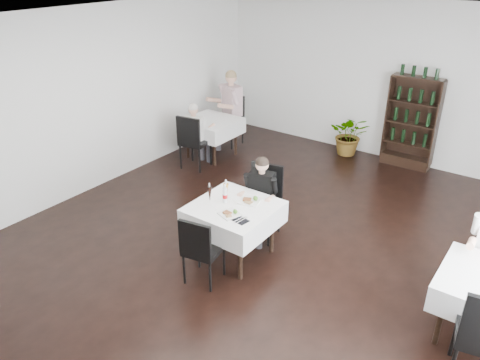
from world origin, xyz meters
name	(u,v)px	position (x,y,z in m)	size (l,w,h in m)	color
room_shell	(254,159)	(0.00, 0.00, 1.50)	(9.00, 9.00, 9.00)	black
wine_shelf	(411,124)	(0.60, 4.31, 0.85)	(0.90, 0.28, 1.75)	black
main_table	(234,216)	(-0.30, 0.00, 0.62)	(1.03, 1.03, 0.77)	black
left_table	(211,127)	(-2.70, 2.50, 0.62)	(0.98, 0.98, 0.77)	black
potted_tree	(350,135)	(-0.52, 4.20, 0.42)	(0.75, 0.65, 0.83)	#21521C
main_chair_far	(263,196)	(-0.31, 0.71, 0.60)	(0.56, 0.57, 1.05)	black
main_chair_near	(200,247)	(-0.28, -0.70, 0.53)	(0.49, 0.49, 0.92)	black
left_chair_far	(231,117)	(-2.81, 3.30, 0.59)	(0.49, 0.49, 1.03)	black
left_chair_near	(193,139)	(-2.61, 1.83, 0.60)	(0.55, 0.55, 1.05)	black
diner_main	(260,193)	(-0.27, 0.56, 0.72)	(0.51, 0.54, 1.24)	#414148
diner_left_far	(228,103)	(-2.78, 3.15, 0.92)	(0.71, 0.75, 1.59)	#414148
diner_left_near	(196,130)	(-2.65, 2.00, 0.72)	(0.47, 0.46, 1.24)	#414148
plate_far	(250,201)	(-0.19, 0.21, 0.79)	(0.31, 0.31, 0.08)	white
plate_near	(230,214)	(-0.20, -0.22, 0.79)	(0.30, 0.30, 0.07)	white
pilsner_dark	(210,194)	(-0.63, -0.09, 0.88)	(0.06, 0.06, 0.26)	black
pilsner_lager	(226,192)	(-0.46, 0.05, 0.90)	(0.07, 0.07, 0.31)	#B7812E
coke_bottle	(225,195)	(-0.45, 0.01, 0.87)	(0.07, 0.07, 0.26)	silver
napkin_cutlery	(241,220)	(-0.01, -0.26, 0.78)	(0.20, 0.20, 0.02)	black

